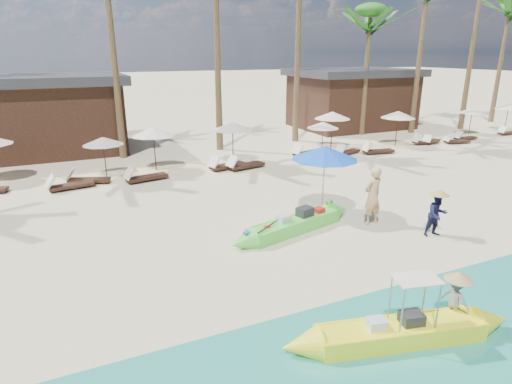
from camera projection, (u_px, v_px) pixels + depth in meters
name	position (u px, v px, depth m)	size (l,w,h in m)	color
ground	(313.00, 252.00, 12.39)	(240.00, 240.00, 0.00)	beige
wet_sand_strip	(452.00, 359.00, 8.06)	(240.00, 4.50, 0.01)	tan
green_canoe	(295.00, 224.00, 13.74)	(5.51, 1.74, 0.71)	#55E345
yellow_canoe	(400.00, 332.00, 8.47)	(5.36, 1.58, 1.41)	#FFF520
tourist	(373.00, 196.00, 14.13)	(0.72, 0.47, 1.96)	tan
vendor_green	(437.00, 215.00, 13.24)	(0.69, 0.54, 1.41)	#141637
vendor_yellow	(455.00, 298.00, 8.82)	(0.64, 0.37, 0.98)	gray
blue_umbrella	(325.00, 153.00, 14.56)	(2.30, 2.30, 2.47)	#99999E
resort_parasol_4	(103.00, 141.00, 19.21)	(1.83, 1.83, 1.88)	#392117
lounger_4_left	(86.00, 179.00, 18.75)	(1.92, 1.14, 0.62)	#392117
lounger_4_right	(68.00, 185.00, 17.90)	(1.94, 0.88, 0.63)	#392117
resort_parasol_5	(153.00, 132.00, 20.26)	(2.05, 2.05, 2.11)	#392117
lounger_5_left	(144.00, 177.00, 19.04)	(1.99, 0.93, 0.65)	#392117
resort_parasol_6	(233.00, 126.00, 21.69)	(2.08, 2.08, 2.14)	#392117
lounger_6_left	(225.00, 165.00, 21.01)	(2.06, 1.09, 0.67)	#392117
lounger_6_right	(244.00, 165.00, 21.03)	(2.07, 0.99, 0.68)	#392117
resort_parasol_7	(323.00, 125.00, 23.57)	(1.79, 1.79, 1.84)	#392117
lounger_7_left	(306.00, 152.00, 23.67)	(1.98, 0.92, 0.65)	#392117
lounger_7_right	(347.00, 151.00, 24.01)	(1.79, 1.01, 0.58)	#392117
resort_parasol_8	(333.00, 115.00, 25.01)	(2.12, 2.12, 2.19)	#392117
lounger_8_left	(376.00, 150.00, 24.19)	(1.90, 0.82, 0.63)	#392117
resort_parasol_9	(398.00, 115.00, 25.62)	(2.07, 2.07, 2.14)	#392117
lounger_9_left	(424.00, 141.00, 26.68)	(1.81, 0.67, 0.60)	#392117
lounger_9_right	(431.00, 141.00, 26.88)	(1.69, 1.01, 0.55)	#392117
resort_parasol_10	(472.00, 111.00, 29.45)	(1.78, 1.78, 1.84)	#392117
lounger_10_left	(456.00, 141.00, 26.88)	(1.74, 0.84, 0.57)	#392117
lounger_10_right	(464.00, 137.00, 27.95)	(1.67, 0.58, 0.56)	#392117
resort_parasol_11	(509.00, 106.00, 30.85)	(1.90, 1.90, 1.95)	#392117
lounger_11_left	(507.00, 132.00, 29.74)	(1.66, 0.54, 0.56)	#392117
palm_6	(370.00, 27.00, 27.77)	(2.08, 2.08, 8.51)	brown
palm_9	(508.00, 17.00, 32.92)	(2.08, 2.08, 9.82)	brown
pavilion_west	(26.00, 115.00, 23.75)	(10.80, 6.60, 4.30)	#392117
pavilion_east	(351.00, 98.00, 32.32)	(8.80, 6.60, 4.30)	#392117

